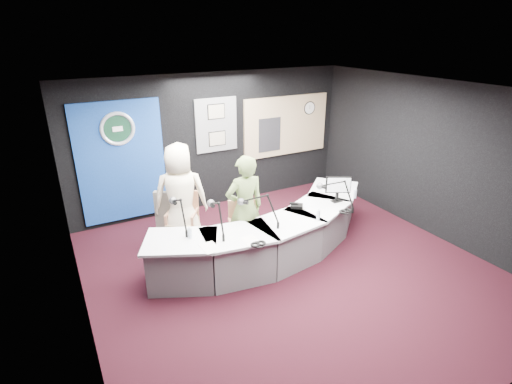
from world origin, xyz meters
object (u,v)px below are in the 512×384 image
armchair_left (183,222)px  broadcast_desk (271,235)px  person_woman (245,208)px  armchair_right (245,233)px  person_man (181,196)px

armchair_left → broadcast_desk: bearing=-6.6°
person_woman → armchair_right: bearing=137.4°
armchair_left → armchair_right: armchair_right is taller
armchair_right → person_woman: 0.44m
armchair_left → person_woman: person_woman is taller
armchair_right → person_man: (-0.78, 0.88, 0.48)m
broadcast_desk → person_man: bearing=138.5°
person_woman → person_man: bearing=-46.2°
armchair_left → person_woman: 1.26m
broadcast_desk → armchair_right: armchair_right is taller
broadcast_desk → armchair_right: size_ratio=4.98×
armchair_right → person_man: size_ratio=0.48×
person_man → person_woman: 1.18m
broadcast_desk → person_woman: (-0.40, 0.16, 0.52)m
armchair_right → person_woman: person_woman is taller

